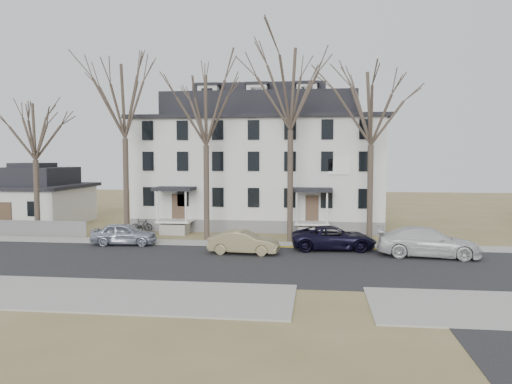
# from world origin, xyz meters

# --- Properties ---
(ground) EXTENTS (120.00, 120.00, 0.00)m
(ground) POSITION_xyz_m (0.00, 0.00, 0.00)
(ground) COLOR olive
(ground) RESTS_ON ground
(main_road) EXTENTS (120.00, 10.00, 0.04)m
(main_road) POSITION_xyz_m (0.00, 2.00, 0.00)
(main_road) COLOR #27272A
(main_road) RESTS_ON ground
(far_sidewalk) EXTENTS (120.00, 2.00, 0.08)m
(far_sidewalk) POSITION_xyz_m (0.00, 8.00, 0.00)
(far_sidewalk) COLOR #A09F97
(far_sidewalk) RESTS_ON ground
(near_sidewalk_left) EXTENTS (20.00, 5.00, 0.08)m
(near_sidewalk_left) POSITION_xyz_m (-8.00, -5.00, 0.00)
(near_sidewalk_left) COLOR #A09F97
(near_sidewalk_left) RESTS_ON ground
(yellow_curb) EXTENTS (14.00, 0.25, 0.06)m
(yellow_curb) POSITION_xyz_m (5.00, 7.10, 0.00)
(yellow_curb) COLOR gold
(yellow_curb) RESTS_ON ground
(boarding_house) EXTENTS (20.80, 12.36, 12.05)m
(boarding_house) POSITION_xyz_m (-2.00, 17.95, 5.38)
(boarding_house) COLOR slate
(boarding_house) RESTS_ON ground
(small_house) EXTENTS (8.70, 8.70, 5.00)m
(small_house) POSITION_xyz_m (-22.00, 16.00, 2.25)
(small_house) COLOR silver
(small_house) RESTS_ON ground
(tree_far_left) EXTENTS (8.40, 8.40, 13.72)m
(tree_far_left) POSITION_xyz_m (-11.00, 9.80, 10.34)
(tree_far_left) COLOR #473B31
(tree_far_left) RESTS_ON ground
(tree_mid_left) EXTENTS (7.80, 7.80, 12.74)m
(tree_mid_left) POSITION_xyz_m (-5.00, 9.80, 9.60)
(tree_mid_left) COLOR #473B31
(tree_mid_left) RESTS_ON ground
(tree_center) EXTENTS (9.00, 9.00, 14.70)m
(tree_center) POSITION_xyz_m (1.00, 9.80, 11.08)
(tree_center) COLOR #473B31
(tree_center) RESTS_ON ground
(tree_mid_right) EXTENTS (7.80, 7.80, 12.74)m
(tree_mid_right) POSITION_xyz_m (6.50, 9.80, 9.60)
(tree_mid_right) COLOR #473B31
(tree_mid_right) RESTS_ON ground
(tree_bungalow) EXTENTS (6.60, 6.60, 10.78)m
(tree_bungalow) POSITION_xyz_m (-18.00, 9.80, 8.12)
(tree_bungalow) COLOR #473B31
(tree_bungalow) RESTS_ON ground
(car_silver) EXTENTS (4.47, 2.10, 1.48)m
(car_silver) POSITION_xyz_m (-9.97, 6.76, 0.74)
(car_silver) COLOR #9FA7B8
(car_silver) RESTS_ON ground
(car_tan) EXTENTS (4.36, 1.73, 1.41)m
(car_tan) POSITION_xyz_m (-1.55, 4.70, 0.71)
(car_tan) COLOR #867A53
(car_tan) RESTS_ON ground
(car_navy) EXTENTS (5.58, 2.98, 1.49)m
(car_navy) POSITION_xyz_m (3.95, 6.76, 0.75)
(car_navy) COLOR black
(car_navy) RESTS_ON ground
(car_white) EXTENTS (6.14, 3.02, 1.72)m
(car_white) POSITION_xyz_m (9.45, 5.21, 0.86)
(car_white) COLOR silver
(car_white) RESTS_ON ground
(bicycle_left) EXTENTS (1.69, 0.61, 0.89)m
(bicycle_left) POSITION_xyz_m (-10.84, 11.79, 0.44)
(bicycle_left) COLOR black
(bicycle_left) RESTS_ON ground
(bicycle_right) EXTENTS (1.74, 0.68, 1.02)m
(bicycle_right) POSITION_xyz_m (-10.84, 12.48, 0.51)
(bicycle_right) COLOR black
(bicycle_right) RESTS_ON ground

